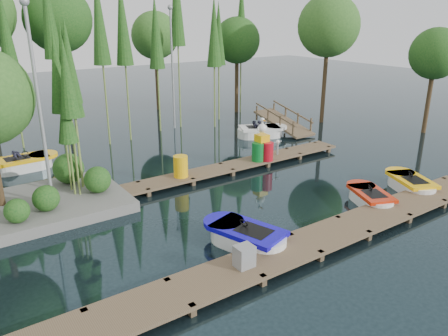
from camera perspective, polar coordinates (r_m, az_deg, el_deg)
ground_plane at (r=16.66m, az=-0.44°, el=-4.37°), size 90.00×90.00×0.00m
near_dock at (r=13.46m, az=10.56°, el=-9.76°), size 18.00×1.50×0.50m
far_dock at (r=19.03m, az=-2.19°, el=-0.53°), size 15.00×1.20×0.50m
island at (r=16.45m, az=-25.99°, el=5.03°), size 6.20×4.20×6.75m
tree_screen at (r=24.11m, az=-19.83°, el=16.92°), size 34.42×18.53×10.31m
lamp_island at (r=15.61m, az=-23.18°, el=8.81°), size 0.30×0.30×7.25m
lamp_rear at (r=26.86m, az=-6.81°, el=14.06°), size 0.30×0.30×7.25m
ramp at (r=26.67m, az=7.76°, el=5.97°), size 1.50×3.94×1.49m
boat_blue at (r=13.54m, az=2.89°, el=-9.03°), size 2.08×3.10×0.96m
boat_red at (r=17.25m, az=18.53°, el=-3.73°), size 1.90×2.62×0.80m
boat_yellow_near at (r=19.11m, az=23.15°, el=-2.00°), size 2.11×2.84×0.87m
boat_yellow_far at (r=21.91m, az=-24.67°, el=0.56°), size 2.88×1.38×1.42m
boat_white_far at (r=25.41m, az=4.79°, el=4.75°), size 3.18×2.35×1.37m
utility_cabinet at (r=11.94m, az=2.66°, el=-11.44°), size 0.50×0.42×0.61m
yellow_barrel at (r=18.22m, az=-5.68°, el=0.21°), size 0.60×0.60×0.90m
drum_cluster at (r=20.37m, az=5.09°, el=2.70°), size 1.15×1.05×1.98m
seagull_post at (r=21.16m, az=7.02°, el=3.04°), size 0.46×0.25×0.74m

